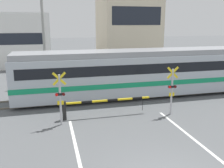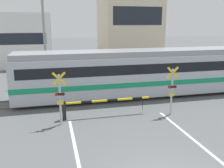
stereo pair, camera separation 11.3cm
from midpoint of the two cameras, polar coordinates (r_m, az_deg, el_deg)
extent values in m
cube|color=#6B6051|center=(16.66, -1.64, -3.84)|extent=(50.00, 0.10, 0.08)
cube|color=#6B6051|center=(18.00, -2.64, -2.49)|extent=(50.00, 0.10, 0.08)
cube|color=white|center=(10.87, 22.68, -15.35)|extent=(0.14, 10.31, 0.01)
cube|color=#ADB7C1|center=(18.28, 10.92, 2.48)|extent=(20.30, 2.67, 2.69)
cube|color=gray|center=(18.04, 11.14, 7.22)|extent=(20.10, 2.35, 0.36)
cube|color=#148C59|center=(18.36, 10.86, 1.24)|extent=(20.32, 2.72, 0.32)
cube|color=black|center=(18.17, 11.00, 4.34)|extent=(19.49, 2.71, 0.64)
cube|color=black|center=(16.66, -22.59, 2.67)|extent=(0.03, 1.87, 0.80)
cylinder|color=black|center=(16.25, -8.74, -3.20)|extent=(0.76, 0.12, 0.76)
cylinder|color=black|center=(17.63, -9.21, -1.86)|extent=(0.76, 0.12, 0.76)
cube|color=black|center=(13.70, -11.08, -5.99)|extent=(0.20, 0.20, 1.03)
cube|color=yellow|center=(13.89, -1.10, -3.76)|extent=(4.86, 0.09, 0.09)
cube|color=black|center=(13.68, -6.07, -4.12)|extent=(0.58, 0.10, 0.10)
cube|color=black|center=(13.94, -0.12, -3.68)|extent=(0.58, 0.10, 0.10)
cube|color=black|center=(14.35, 5.54, -3.23)|extent=(0.58, 0.10, 0.10)
cylinder|color=black|center=(14.59, 6.76, -4.65)|extent=(0.02, 0.02, 0.72)
cube|color=black|center=(20.55, 4.02, 0.95)|extent=(0.20, 0.20, 1.03)
cube|color=yellow|center=(19.85, -2.64, 1.65)|extent=(4.86, 0.09, 0.09)
cube|color=black|center=(20.12, 0.75, 1.83)|extent=(0.58, 0.10, 0.10)
cube|color=black|center=(19.80, -3.33, 1.61)|extent=(0.58, 0.10, 0.10)
cube|color=black|center=(19.59, -7.52, 1.37)|extent=(0.58, 0.10, 0.10)
cylinder|color=black|center=(19.65, -8.46, 0.16)|extent=(0.02, 0.02, 0.72)
cylinder|color=#B2B2B7|center=(12.83, -11.97, -3.64)|extent=(0.11, 0.11, 2.63)
cube|color=yellow|center=(12.55, -12.22, 1.18)|extent=(0.68, 0.04, 0.68)
cube|color=yellow|center=(12.55, -12.22, 1.18)|extent=(0.68, 0.04, 0.68)
cube|color=black|center=(12.74, -12.04, -2.29)|extent=(0.44, 0.12, 0.12)
cylinder|color=red|center=(12.67, -12.79, -2.42)|extent=(0.15, 0.03, 0.15)
cylinder|color=#4C0C0C|center=(12.68, -11.26, -2.33)|extent=(0.15, 0.03, 0.15)
cube|color=yellow|center=(12.85, -11.94, -4.23)|extent=(0.32, 0.03, 0.20)
cylinder|color=#B2B2B7|center=(14.38, 13.25, -1.80)|extent=(0.11, 0.11, 2.63)
cube|color=yellow|center=(14.13, 13.50, 2.52)|extent=(0.68, 0.04, 0.68)
cube|color=yellow|center=(14.13, 13.50, 2.52)|extent=(0.68, 0.04, 0.68)
cube|color=black|center=(14.30, 13.32, -0.58)|extent=(0.44, 0.12, 0.12)
cylinder|color=red|center=(14.16, 12.85, -0.70)|extent=(0.15, 0.03, 0.15)
cylinder|color=#4C0C0C|center=(14.32, 14.06, -0.61)|extent=(0.15, 0.03, 0.15)
cube|color=yellow|center=(14.40, 13.26, -2.32)|extent=(0.32, 0.03, 0.20)
cylinder|color=#33384C|center=(22.07, -7.50, 1.41)|extent=(0.13, 0.13, 0.76)
cylinder|color=#33384C|center=(22.09, -7.14, 1.43)|extent=(0.13, 0.13, 0.76)
cube|color=maroon|center=(21.95, -7.38, 3.16)|extent=(0.38, 0.22, 0.60)
sphere|color=#997056|center=(21.87, -7.41, 4.22)|extent=(0.21, 0.21, 0.21)
cube|color=white|center=(32.64, -20.35, 9.48)|extent=(7.10, 7.16, 6.14)
cube|color=#1E232D|center=(29.06, -21.09, 9.58)|extent=(5.97, 0.03, 1.23)
cube|color=beige|center=(34.00, 3.49, 14.25)|extent=(7.26, 7.16, 10.64)
cube|color=#1E232D|center=(30.61, 5.61, 15.24)|extent=(6.10, 0.03, 2.13)
cylinder|color=gray|center=(21.57, -15.40, 8.99)|extent=(0.22, 0.22, 6.89)
camera|label=1|loc=(0.06, -90.22, -0.06)|focal=40.00mm
camera|label=2|loc=(0.06, 89.78, 0.06)|focal=40.00mm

